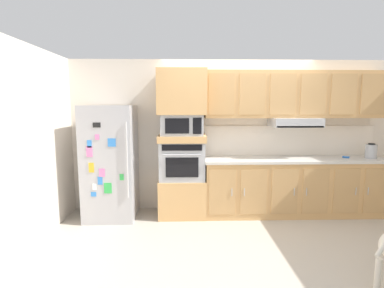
{
  "coord_description": "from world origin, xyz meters",
  "views": [
    {
      "loc": [
        -0.88,
        -3.84,
        1.77
      ],
      "look_at": [
        -0.76,
        0.44,
        1.19
      ],
      "focal_mm": 27.44,
      "sensor_mm": 36.0,
      "label": 1
    }
  ],
  "objects_px": {
    "microwave": "(182,125)",
    "electric_kettle": "(371,151)",
    "refrigerator": "(111,162)",
    "built_in_oven": "(182,160)",
    "screwdriver": "(346,157)"
  },
  "relations": [
    {
      "from": "refrigerator",
      "to": "microwave",
      "type": "relative_size",
      "value": 2.73
    },
    {
      "from": "electric_kettle",
      "to": "refrigerator",
      "type": "bearing_deg",
      "value": -179.72
    },
    {
      "from": "built_in_oven",
      "to": "microwave",
      "type": "xyz_separation_m",
      "value": [
        0.0,
        -0.0,
        0.56
      ]
    },
    {
      "from": "refrigerator",
      "to": "built_in_oven",
      "type": "height_order",
      "value": "refrigerator"
    },
    {
      "from": "electric_kettle",
      "to": "microwave",
      "type": "bearing_deg",
      "value": 179.1
    },
    {
      "from": "refrigerator",
      "to": "microwave",
      "type": "height_order",
      "value": "refrigerator"
    },
    {
      "from": "microwave",
      "to": "electric_kettle",
      "type": "xyz_separation_m",
      "value": [
        3.02,
        -0.05,
        -0.43
      ]
    },
    {
      "from": "microwave",
      "to": "screwdriver",
      "type": "height_order",
      "value": "microwave"
    },
    {
      "from": "microwave",
      "to": "screwdriver",
      "type": "distance_m",
      "value": 2.69
    },
    {
      "from": "built_in_oven",
      "to": "microwave",
      "type": "height_order",
      "value": "microwave"
    },
    {
      "from": "microwave",
      "to": "electric_kettle",
      "type": "bearing_deg",
      "value": -0.9
    },
    {
      "from": "microwave",
      "to": "electric_kettle",
      "type": "relative_size",
      "value": 2.68
    },
    {
      "from": "refrigerator",
      "to": "screwdriver",
      "type": "xyz_separation_m",
      "value": [
        3.75,
        0.06,
        0.05
      ]
    },
    {
      "from": "refrigerator",
      "to": "electric_kettle",
      "type": "height_order",
      "value": "refrigerator"
    },
    {
      "from": "refrigerator",
      "to": "built_in_oven",
      "type": "xyz_separation_m",
      "value": [
        1.11,
        0.07,
        0.02
      ]
    }
  ]
}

